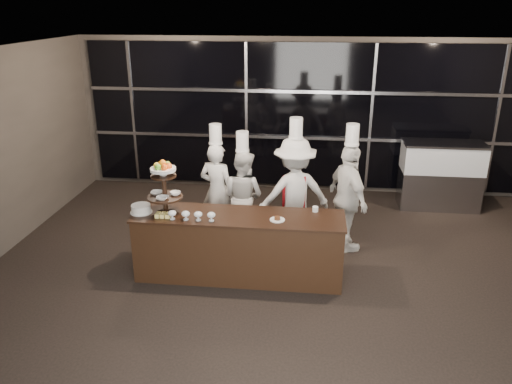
# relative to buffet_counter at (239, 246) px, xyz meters

# --- Properties ---
(room) EXTENTS (10.00, 10.00, 10.00)m
(room) POSITION_rel_buffet_counter_xyz_m (0.84, -1.39, 1.03)
(room) COLOR black
(room) RESTS_ON ground
(window_wall) EXTENTS (8.60, 0.10, 2.80)m
(window_wall) POSITION_rel_buffet_counter_xyz_m (0.84, 3.55, 1.04)
(window_wall) COLOR black
(window_wall) RESTS_ON ground
(buffet_counter) EXTENTS (2.84, 0.74, 0.92)m
(buffet_counter) POSITION_rel_buffet_counter_xyz_m (0.00, 0.00, 0.00)
(buffet_counter) COLOR black
(buffet_counter) RESTS_ON ground
(display_stand) EXTENTS (0.48, 0.48, 0.74)m
(display_stand) POSITION_rel_buffet_counter_xyz_m (-1.00, -0.00, 0.87)
(display_stand) COLOR black
(display_stand) RESTS_ON buffet_counter
(compotes) EXTENTS (0.63, 0.11, 0.12)m
(compotes) POSITION_rel_buffet_counter_xyz_m (-0.59, -0.22, 0.54)
(compotes) COLOR silver
(compotes) RESTS_ON buffet_counter
(layer_cake) EXTENTS (0.30, 0.30, 0.11)m
(layer_cake) POSITION_rel_buffet_counter_xyz_m (-1.33, -0.05, 0.51)
(layer_cake) COLOR white
(layer_cake) RESTS_ON buffet_counter
(pastry_squares) EXTENTS (0.20, 0.13, 0.05)m
(pastry_squares) POSITION_rel_buffet_counter_xyz_m (-0.99, -0.17, 0.48)
(pastry_squares) COLOR #FBEA7A
(pastry_squares) RESTS_ON buffet_counter
(small_plate) EXTENTS (0.20, 0.20, 0.05)m
(small_plate) POSITION_rel_buffet_counter_xyz_m (0.53, -0.10, 0.47)
(small_plate) COLOR white
(small_plate) RESTS_ON buffet_counter
(chef_cup) EXTENTS (0.08, 0.08, 0.07)m
(chef_cup) POSITION_rel_buffet_counter_xyz_m (1.02, 0.25, 0.49)
(chef_cup) COLOR white
(chef_cup) RESTS_ON buffet_counter
(display_case) EXTENTS (1.44, 0.63, 1.24)m
(display_case) POSITION_rel_buffet_counter_xyz_m (3.31, 2.91, 0.22)
(display_case) COLOR #A5A5AA
(display_case) RESTS_ON ground
(chef_a) EXTENTS (0.65, 0.52, 1.87)m
(chef_a) POSITION_rel_buffet_counter_xyz_m (-0.52, 1.20, 0.35)
(chef_a) COLOR silver
(chef_a) RESTS_ON ground
(chef_b) EXTENTS (0.89, 0.82, 1.78)m
(chef_b) POSITION_rel_buffet_counter_xyz_m (-0.11, 1.17, 0.29)
(chef_b) COLOR silver
(chef_b) RESTS_ON ground
(chef_c) EXTENTS (1.28, 0.98, 2.05)m
(chef_c) POSITION_rel_buffet_counter_xyz_m (0.70, 1.00, 0.42)
(chef_c) COLOR silver
(chef_c) RESTS_ON ground
(chef_d) EXTENTS (0.80, 1.06, 1.98)m
(chef_d) POSITION_rel_buffet_counter_xyz_m (1.51, 0.99, 0.39)
(chef_d) COLOR white
(chef_d) RESTS_ON ground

